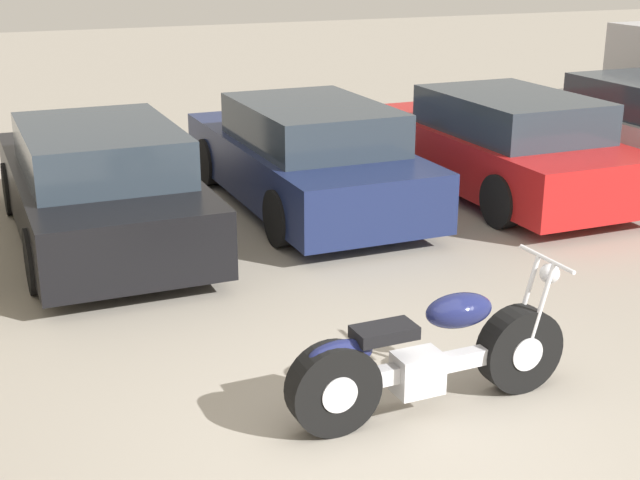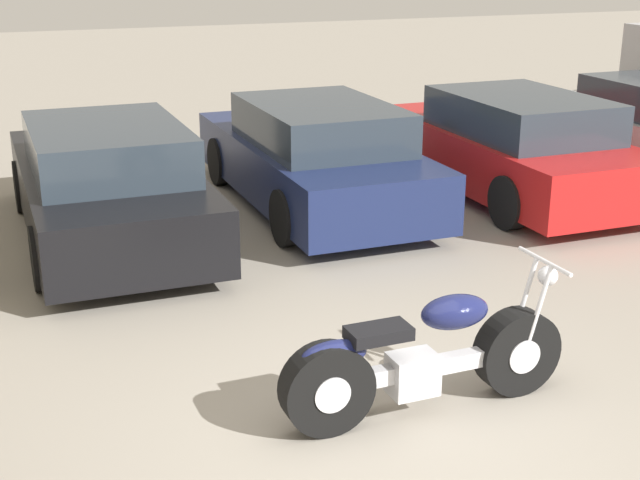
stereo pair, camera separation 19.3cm
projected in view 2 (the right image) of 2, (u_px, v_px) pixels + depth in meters
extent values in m
plane|color=gray|center=(407.00, 445.00, 5.97)|extent=(60.00, 60.00, 0.00)
cylinder|color=black|center=(517.00, 351.00, 6.59)|extent=(0.66, 0.21, 0.65)
cylinder|color=silver|center=(517.00, 351.00, 6.59)|extent=(0.27, 0.22, 0.26)
cylinder|color=black|center=(327.00, 389.00, 6.05)|extent=(0.66, 0.21, 0.65)
cylinder|color=silver|center=(327.00, 389.00, 6.05)|extent=(0.27, 0.22, 0.26)
cube|color=silver|center=(426.00, 367.00, 6.31)|extent=(1.17, 0.13, 0.12)
cube|color=silver|center=(413.00, 374.00, 6.29)|extent=(0.34, 0.25, 0.30)
ellipsoid|color=#191E4C|center=(455.00, 312.00, 6.26)|extent=(0.53, 0.30, 0.24)
cube|color=black|center=(379.00, 333.00, 6.07)|extent=(0.44, 0.25, 0.09)
ellipsoid|color=#191E4C|center=(334.00, 355.00, 5.99)|extent=(0.48, 0.21, 0.20)
cylinder|color=silver|center=(538.00, 311.00, 6.43)|extent=(0.22, 0.04, 0.70)
cylinder|color=silver|center=(523.00, 302.00, 6.59)|extent=(0.22, 0.04, 0.70)
cylinder|color=silver|center=(545.00, 261.00, 6.43)|extent=(0.04, 0.62, 0.03)
sphere|color=silver|center=(548.00, 276.00, 6.49)|extent=(0.15, 0.15, 0.15)
cylinder|color=silver|center=(377.00, 383.00, 6.36)|extent=(1.17, 0.10, 0.08)
cube|color=black|center=(107.00, 194.00, 9.99)|extent=(1.79, 4.50, 0.68)
cube|color=#28333D|center=(107.00, 148.00, 9.56)|extent=(1.57, 2.34, 0.50)
cylinder|color=black|center=(23.00, 186.00, 10.99)|extent=(0.20, 0.64, 0.64)
cylinder|color=black|center=(157.00, 174.00, 11.56)|extent=(0.20, 0.64, 0.64)
cylinder|color=black|center=(42.00, 258.00, 8.53)|extent=(0.20, 0.64, 0.64)
cylinder|color=black|center=(212.00, 238.00, 9.10)|extent=(0.20, 0.64, 0.64)
cube|color=#19234C|center=(312.00, 166.00, 11.22)|extent=(1.79, 4.50, 0.68)
cube|color=#28333D|center=(320.00, 124.00, 10.79)|extent=(1.57, 2.34, 0.50)
cylinder|color=black|center=(220.00, 161.00, 12.22)|extent=(0.20, 0.64, 0.64)
cylinder|color=black|center=(332.00, 151.00, 12.79)|extent=(0.20, 0.64, 0.64)
cylinder|color=black|center=(286.00, 218.00, 9.76)|extent=(0.20, 0.64, 0.64)
cylinder|color=black|center=(422.00, 202.00, 10.33)|extent=(0.20, 0.64, 0.64)
cube|color=red|center=(507.00, 155.00, 11.78)|extent=(1.79, 4.50, 0.68)
cube|color=#28333D|center=(521.00, 114.00, 11.35)|extent=(1.57, 2.34, 0.50)
cylinder|color=black|center=(403.00, 151.00, 12.78)|extent=(0.20, 0.64, 0.64)
cylinder|color=black|center=(503.00, 142.00, 13.35)|extent=(0.20, 0.64, 0.64)
cylinder|color=black|center=(509.00, 202.00, 10.32)|extent=(0.20, 0.64, 0.64)
cylinder|color=black|center=(626.00, 189.00, 10.89)|extent=(0.20, 0.64, 0.64)
cylinder|color=black|center=(550.00, 136.00, 13.81)|extent=(0.20, 0.64, 0.64)
cylinder|color=black|center=(637.00, 128.00, 14.38)|extent=(0.20, 0.64, 0.64)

